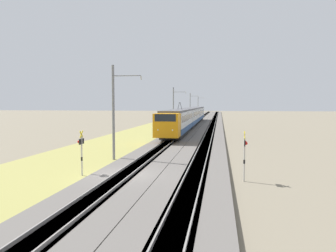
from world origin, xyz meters
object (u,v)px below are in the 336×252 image
Objects in this scene: catenary_mast_mid at (174,107)px; catenary_mast_distant at (198,105)px; crossing_signal_far at (245,151)px; crossing_signal_near at (81,149)px; catenary_mast_near at (114,112)px; catenary_mast_far at (190,106)px; passenger_train at (190,116)px.

catenary_mast_distant is at bearing 0.00° from catenary_mast_mid.
catenary_mast_distant reaches higher than crossing_signal_far.
crossing_signal_near is 6.67m from catenary_mast_near.
catenary_mast_near is 1.00× the size of catenary_mast_far.
crossing_signal_near is 0.38× the size of catenary_mast_near.
passenger_train is 7.32× the size of catenary_mast_far.
passenger_train is 45.53m from crossing_signal_far.
crossing_signal_far reaches higher than crossing_signal_near.
crossing_signal_far is at bearing -166.07° from catenary_mast_mid.
passenger_train is 45.49m from crossing_signal_near.
catenary_mast_near is at bearing 150.74° from crossing_signal_far.
crossing_signal_far is 12.02m from catenary_mast_near.
passenger_train is at bearing -177.68° from catenary_mast_distant.
catenary_mast_near is 35.76m from catenary_mast_mid.
catenary_mast_mid reaches higher than crossing_signal_far.
catenary_mast_distant is (113.54, -0.18, 2.29)m from crossing_signal_near.
passenger_train is at bearing 99.53° from crossing_signal_far.
catenary_mast_mid is at bearing -90.24° from crossing_signal_near.
passenger_train is 7.36× the size of catenary_mast_mid.
crossing_signal_near is (-45.39, 2.94, -0.50)m from passenger_train.
passenger_train is at bearing -93.70° from crossing_signal_near.
crossing_signal_far is at bearing -177.33° from crossing_signal_near.
crossing_signal_far is 0.39× the size of catenary_mast_far.
catenary_mast_far is (77.29, 10.30, 2.25)m from crossing_signal_far.
passenger_train is 18.96× the size of crossing_signal_near.
catenary_mast_near reaches higher than passenger_train.
passenger_train is 68.23m from catenary_mast_distant.
catenary_mast_mid is (-3.37, 2.76, 1.75)m from passenger_train.
passenger_train is at bearing -4.03° from catenary_mast_near.
crossing_signal_near is 77.82m from catenary_mast_far.
catenary_mast_near is 1.00× the size of catenary_mast_distant.
catenary_mast_far is at bearing -175.13° from passenger_train.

